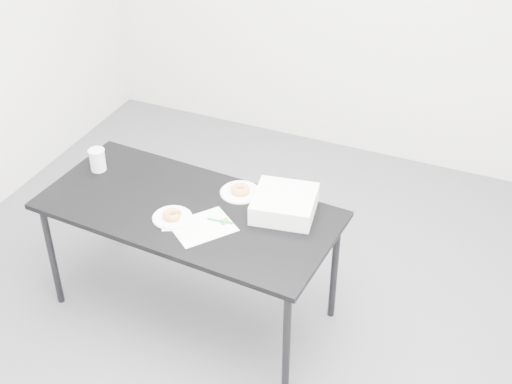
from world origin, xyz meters
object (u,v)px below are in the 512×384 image
at_px(bakery_box, 284,204).
at_px(donut_near, 172,215).
at_px(scorecard, 203,227).
at_px(pen, 220,221).
at_px(donut_far, 240,189).
at_px(table, 188,216).
at_px(plate_near, 172,217).
at_px(coffee_cup, 97,160).
at_px(plate_far, 240,192).

bearing_deg(bakery_box, donut_near, -160.78).
height_order(scorecard, donut_near, donut_near).
relative_size(pen, donut_far, 1.34).
distance_m(table, donut_far, 0.33).
height_order(table, bakery_box, bakery_box).
bearing_deg(plate_near, coffee_cup, 158.60).
bearing_deg(plate_far, pen, -87.26).
distance_m(plate_near, plate_far, 0.43).
height_order(table, pen, pen).
bearing_deg(donut_near, plate_near, 0.00).
bearing_deg(table, plate_near, -102.26).
bearing_deg(scorecard, donut_far, 119.36).
xyz_separation_m(plate_near, plate_far, (0.24, 0.36, -0.00)).
relative_size(table, pen, 11.71).
relative_size(pen, coffee_cup, 1.06).
bearing_deg(plate_near, table, 74.03).
relative_size(table, donut_far, 15.68).
relative_size(plate_near, coffee_cup, 1.57).
bearing_deg(table, pen, -7.37).
relative_size(donut_near, plate_far, 0.44).
relative_size(pen, plate_far, 0.63).
relative_size(donut_far, bakery_box, 0.33).
distance_m(plate_far, coffee_cup, 0.88).
bearing_deg(plate_far, table, -129.39).
xyz_separation_m(plate_near, donut_near, (0.00, 0.00, 0.02)).
bearing_deg(pen, scorecard, -136.30).
distance_m(pen, plate_far, 0.29).
bearing_deg(plate_near, pen, 16.16).
xyz_separation_m(coffee_cup, bakery_box, (1.17, 0.05, -0.01)).
relative_size(plate_far, bakery_box, 0.70).
distance_m(plate_near, donut_far, 0.43).
bearing_deg(plate_far, donut_near, -123.08).
relative_size(scorecard, donut_far, 2.88).
distance_m(donut_near, plate_far, 0.43).
bearing_deg(donut_near, pen, 16.16).
bearing_deg(plate_near, plate_far, 56.92).
bearing_deg(plate_near, bakery_box, 28.97).
xyz_separation_m(scorecard, donut_near, (-0.19, 0.00, 0.02)).
bearing_deg(bakery_box, plate_far, 157.04).
height_order(scorecard, pen, pen).
xyz_separation_m(plate_near, bakery_box, (0.53, 0.29, 0.05)).
bearing_deg(plate_near, donut_far, 56.92).
bearing_deg(scorecard, coffee_cup, -159.77).
distance_m(coffee_cup, bakery_box, 1.17).
xyz_separation_m(table, pen, (0.22, -0.04, 0.06)).
distance_m(donut_far, bakery_box, 0.30).
height_order(table, plate_near, plate_near).
distance_m(table, pen, 0.23).
height_order(table, plate_far, plate_far).
relative_size(table, scorecard, 5.44).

